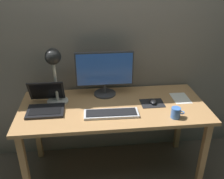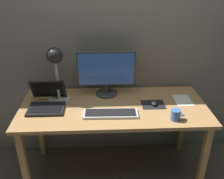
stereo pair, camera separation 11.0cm
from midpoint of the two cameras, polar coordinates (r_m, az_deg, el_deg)
The scene contains 11 objects.
ground_plane at distance 2.60m, azimuth -1.03°, elevation -18.00°, with size 4.80×4.80×0.00m, color brown.
back_wall at distance 2.31m, azimuth -2.22°, elevation 13.49°, with size 4.80×0.06×2.60m, color gray.
desk at distance 2.18m, azimuth -1.16°, elevation -5.52°, with size 1.60×0.70×0.74m.
monitor at distance 2.23m, azimuth -3.13°, elevation 4.08°, with size 0.52×0.20×0.41m.
keyboard_main at distance 2.01m, azimuth -1.75°, elevation -5.55°, with size 0.44×0.15×0.03m.
laptop at distance 2.17m, azimuth -16.31°, elevation -2.63°, with size 0.30×0.32×0.22m.
desk_lamp at distance 2.12m, azimuth -14.64°, elevation 5.24°, with size 0.18×0.18×0.49m.
mousepad at distance 2.20m, azimuth 7.78°, elevation -3.14°, with size 0.20×0.16×0.00m, color black.
mouse at distance 2.18m, azimuth 7.95°, elevation -2.78°, with size 0.06×0.10×0.03m, color black.
coffee_mug at distance 2.01m, azimuth 12.93°, elevation -5.25°, with size 0.11×0.07×0.09m.
paper_sheet_near_mouse at distance 2.33m, azimuth 14.12°, elevation -1.95°, with size 0.15×0.21×0.00m, color white.
Camera 1 is at (-0.21, -1.84, 1.82)m, focal length 39.90 mm.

